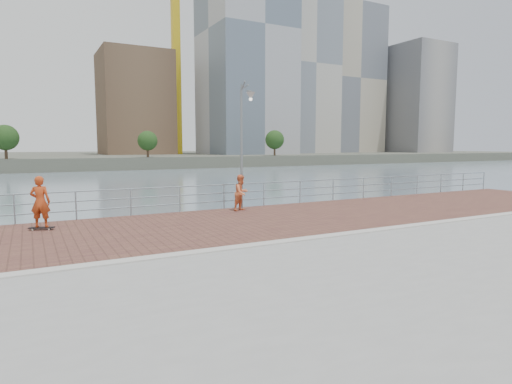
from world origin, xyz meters
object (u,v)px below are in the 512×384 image
guardrail (202,195)px  skateboarder (40,202)px  street_lamp (245,123)px  bystander (241,193)px

guardrail → skateboarder: 6.58m
guardrail → street_lamp: (1.68, -0.89, 3.10)m
guardrail → bystander: bearing=-31.3°
street_lamp → bystander: 2.99m
guardrail → skateboarder: (-6.37, -1.63, 0.28)m
skateboarder → bystander: size_ratio=1.11×
street_lamp → skateboarder: size_ratio=3.07×
guardrail → skateboarder: skateboarder is taller
street_lamp → bystander: (-0.21, -0.00, -2.98)m
guardrail → skateboarder: size_ratio=22.47×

